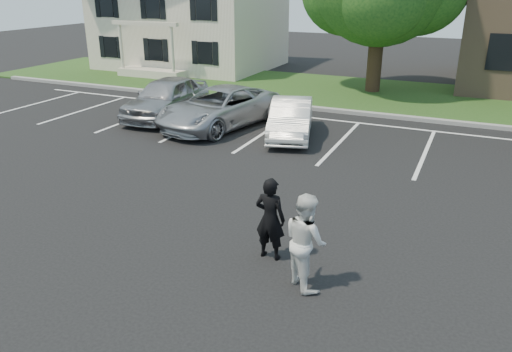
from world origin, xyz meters
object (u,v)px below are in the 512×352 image
Objects in this scene: man_black_suit at (270,219)px; car_silver_west at (166,98)px; car_white_sedan at (291,118)px; house at (191,4)px; car_silver_minivan at (220,108)px; man_white_shirt at (306,241)px.

man_black_suit reaches higher than car_silver_west.
car_silver_west reaches higher than car_white_sedan.
house is 2.60× the size of car_white_sedan.
car_silver_minivan is (-5.43, 8.06, -0.11)m from man_black_suit.
man_white_shirt is 0.38× the size of car_silver_west.
car_white_sedan is (11.21, -12.03, -3.18)m from house.
car_silver_west is 0.89× the size of car_silver_minivan.
house is at bearing 116.29° from car_white_sedan.
man_black_suit is (13.76, -19.99, -2.99)m from house.
car_white_sedan is at bearing -70.58° from man_black_suit.
car_silver_west is (5.73, -11.56, -3.03)m from house.
man_black_suit is at bearing 7.86° from man_white_shirt.
car_silver_minivan is (8.33, -11.92, -3.10)m from house.
car_white_sedan is (-2.55, 7.96, -0.19)m from man_black_suit.
man_white_shirt is at bearing -48.52° from car_silver_west.
car_silver_west is 5.50m from car_white_sedan.
man_white_shirt is 0.34× the size of car_silver_minivan.
car_white_sedan is (5.48, -0.47, -0.15)m from car_silver_west.
house is 5.81× the size of man_white_shirt.
man_black_suit is at bearing -88.90° from car_white_sedan.
house is 14.87m from car_silver_minivan.
man_black_suit is 0.32× the size of car_silver_minivan.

